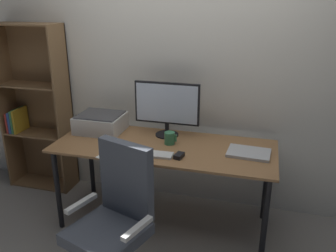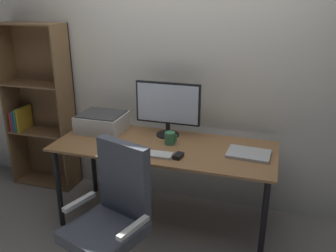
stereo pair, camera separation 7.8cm
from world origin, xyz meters
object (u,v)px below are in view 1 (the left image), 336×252
desk (164,154)px  office_chair (115,227)px  monitor (167,106)px  laptop (249,153)px  bookshelf (36,110)px  keyboard (154,154)px  printer (101,123)px  coffee_mug (170,138)px  mouse (179,156)px

desk → office_chair: bearing=-98.8°
monitor → office_chair: 1.12m
laptop → bookshelf: (-2.11, 0.35, 0.06)m
desk → keyboard: 0.22m
printer → office_chair: (0.52, -0.92, -0.36)m
monitor → laptop: size_ratio=1.76×
bookshelf → monitor: bearing=-5.7°
laptop → coffee_mug: bearing=-179.1°
mouse → coffee_mug: coffee_mug is taller
printer → bookshelf: (-0.80, 0.20, -0.01)m
coffee_mug → monitor: bearing=112.7°
desk → laptop: bearing=0.8°
keyboard → mouse: mouse is taller
bookshelf → office_chair: bearing=-40.2°
desk → monitor: size_ratio=3.20×
keyboard → printer: bearing=147.5°
monitor → laptop: (0.71, -0.21, -0.26)m
printer → office_chair: bearing=-60.6°
monitor → desk: bearing=-80.8°
laptop → printer: (-1.31, 0.15, 0.07)m
printer → bookshelf: bearing=166.1°
printer → bookshelf: 0.83m
coffee_mug → office_chair: office_chair is taller
coffee_mug → laptop: size_ratio=0.32×
keyboard → office_chair: (-0.10, -0.55, -0.29)m
desk → bookshelf: size_ratio=1.09×
mouse → laptop: 0.54m
desk → monitor: bearing=99.2°
printer → keyboard: bearing=-30.6°
mouse → printer: size_ratio=0.24×
desk → keyboard: keyboard is taller
office_chair → desk: bearing=99.8°
bookshelf → desk: bearing=-14.0°
keyboard → laptop: (0.69, 0.22, 0.00)m
keyboard → bookshelf: bearing=156.5°
coffee_mug → printer: (-0.67, 0.12, 0.03)m
laptop → printer: 1.32m
desk → bookshelf: (-1.44, 0.36, 0.15)m
mouse → coffee_mug: (-0.14, 0.24, 0.03)m
monitor → printer: size_ratio=1.40×
laptop → printer: printer is taller
office_chair → printer: bearing=138.0°
monitor → keyboard: 0.50m
desk → monitor: monitor is taller
monitor → coffee_mug: 0.29m
mouse → office_chair: size_ratio=0.10×
office_chair → monitor: bearing=103.7°
desk → printer: size_ratio=4.49×
desk → coffee_mug: (0.04, 0.04, 0.13)m
desk → keyboard: size_ratio=6.19×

